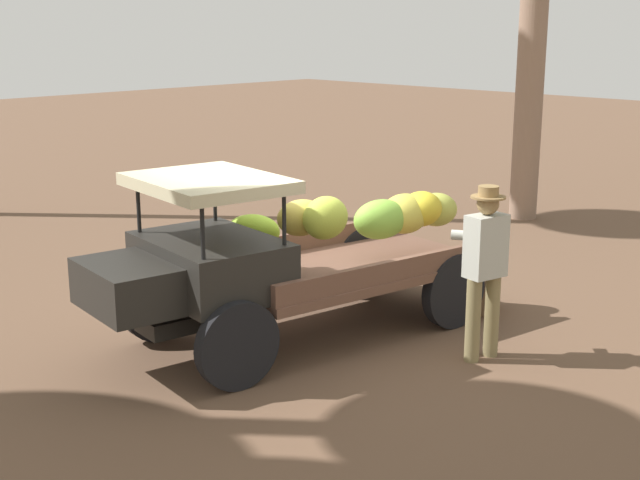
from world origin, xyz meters
name	(u,v)px	position (x,y,z in m)	size (l,w,h in m)	color
ground_plane	(296,337)	(0.00, 0.00, 0.00)	(60.00, 60.00, 0.00)	brown
truck	(281,258)	(0.19, -0.03, 0.92)	(4.61, 2.29, 1.86)	black
farmer	(485,262)	(-0.89, 1.76, 1.01)	(0.52, 0.49, 1.77)	olive
wooden_crate	(476,290)	(-2.14, 0.83, 0.23)	(0.49, 0.51, 0.47)	#836042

